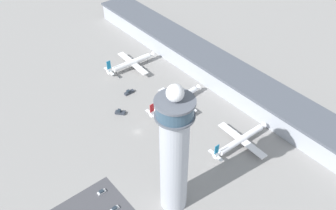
% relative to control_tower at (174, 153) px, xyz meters
% --- Properties ---
extents(ground_plane, '(1000.00, 1000.00, 0.00)m').
position_rel_control_tower_xyz_m(ground_plane, '(-48.62, 14.56, -33.44)').
color(ground_plane, gray).
extents(terminal_building, '(257.98, 25.00, 14.27)m').
position_rel_control_tower_xyz_m(terminal_building, '(-48.62, 84.56, -26.20)').
color(terminal_building, '#A3A8B2').
rests_on(terminal_building, ground).
extents(control_tower, '(15.74, 15.74, 68.31)m').
position_rel_control_tower_xyz_m(control_tower, '(0.00, 0.00, 0.00)').
color(control_tower, '#ADB2BC').
rests_on(control_tower, ground).
extents(airplane_gate_alpha, '(32.78, 37.16, 12.46)m').
position_rel_control_tower_xyz_m(airplane_gate_alpha, '(-102.77, 48.88, -29.23)').
color(airplane_gate_alpha, white).
rests_on(airplane_gate_alpha, ground).
extents(airplane_gate_bravo, '(30.27, 40.22, 11.21)m').
position_rel_control_tower_xyz_m(airplane_gate_bravo, '(-52.89, 46.51, -29.65)').
color(airplane_gate_bravo, silver).
rests_on(airplane_gate_bravo, ground).
extents(airplane_gate_charlie, '(32.35, 38.70, 11.16)m').
position_rel_control_tower_xyz_m(airplane_gate_charlie, '(-5.23, 51.59, -29.63)').
color(airplane_gate_charlie, white).
rests_on(airplane_gate_charlie, ground).
extents(service_truck_catering, '(6.18, 5.80, 2.86)m').
position_rel_control_tower_xyz_m(service_truck_catering, '(-67.98, 15.76, -32.44)').
color(service_truck_catering, black).
rests_on(service_truck_catering, ground).
extents(service_truck_fuel, '(2.46, 6.70, 2.66)m').
position_rel_control_tower_xyz_m(service_truck_fuel, '(-80.46, 31.06, -32.52)').
color(service_truck_fuel, black).
rests_on(service_truck_fuel, ground).
extents(service_truck_baggage, '(2.49, 6.37, 2.71)m').
position_rel_control_tower_xyz_m(service_truck_baggage, '(-33.29, 27.04, -32.50)').
color(service_truck_baggage, black).
rests_on(service_truck_baggage, ground).
extents(car_grey_coupe, '(1.94, 4.30, 1.43)m').
position_rel_control_tower_xyz_m(car_grey_coupe, '(-14.01, -23.48, -32.88)').
color(car_grey_coupe, black).
rests_on(car_grey_coupe, ground).
extents(car_yellow_taxi, '(1.87, 4.11, 1.43)m').
position_rel_control_tower_xyz_m(car_yellow_taxi, '(-25.86, -23.12, -32.89)').
color(car_yellow_taxi, black).
rests_on(car_yellow_taxi, ground).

